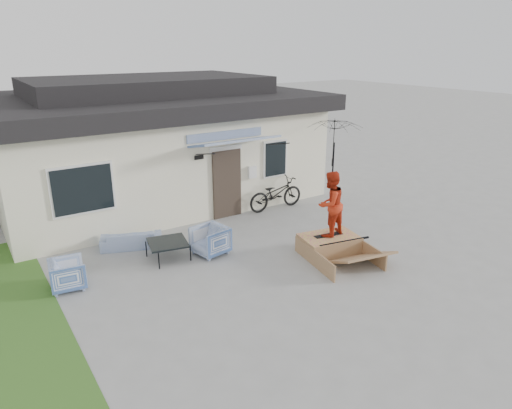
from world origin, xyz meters
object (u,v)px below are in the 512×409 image
armchair_right (210,239)px  skateboard (328,235)px  coffee_table (168,250)px  skate_ramp (329,245)px  loveseat (131,236)px  bicycle (276,190)px  skater (330,203)px  armchair_left (68,273)px  patio_umbrella (334,153)px

armchair_right → skateboard: bearing=47.7°
coffee_table → skate_ramp: size_ratio=0.49×
loveseat → bicycle: 4.94m
coffee_table → loveseat: bearing=113.9°
coffee_table → bicycle: bicycle is taller
skateboard → skater: 0.86m
armchair_right → skate_ramp: (2.55, -1.64, -0.17)m
armchair_left → skateboard: (5.98, -1.76, 0.13)m
armchair_right → coffee_table: armchair_right is taller
armchair_left → bicycle: 7.02m
patio_umbrella → skateboard: patio_umbrella is taller
loveseat → patio_umbrella: 6.88m
armchair_left → armchair_right: 3.43m
coffee_table → bicycle: (4.39, 1.52, 0.40)m
skater → armchair_left: bearing=-26.3°
coffee_table → patio_umbrella: size_ratio=0.42×
armchair_left → skate_ramp: 6.24m
armchair_right → coffee_table: size_ratio=0.88×
coffee_table → patio_umbrella: bearing=7.8°
bicycle → skate_ramp: 3.61m
patio_umbrella → skateboard: 4.02m
patio_umbrella → skater: (-2.63, -2.77, -0.40)m
coffee_table → skate_ramp: bearing=-29.0°
coffee_table → skate_ramp: skate_ramp is taller
loveseat → skater: 5.25m
skater → bicycle: bearing=-113.5°
skate_ramp → skateboard: skateboard is taller
armchair_right → patio_umbrella: size_ratio=0.37×
armchair_left → skateboard: size_ratio=0.95×
armchair_left → skateboard: bearing=-99.4°
bicycle → patio_umbrella: bearing=-109.8°
armchair_right → skateboard: size_ratio=1.05×
armchair_right → bicycle: 3.86m
patio_umbrella → skate_ramp: 4.15m
skate_ramp → skateboard: 0.26m
skate_ramp → skater: skater is taller
loveseat → skater: bearing=163.5°
patio_umbrella → skateboard: (-2.63, -2.77, -1.25)m
patio_umbrella → armchair_right: bearing=-167.2°
armchair_right → coffee_table: 1.08m
armchair_right → skater: size_ratio=0.49×
loveseat → skate_ramp: 5.16m
armchair_right → skate_ramp: size_ratio=0.43×
armchair_left → armchair_right: bearing=-85.7°
armchair_left → skateboard: armchair_left is taller
skate_ramp → skater: (0.01, 0.05, 1.12)m
loveseat → bicycle: bicycle is taller
patio_umbrella → skater: 3.84m
armchair_left → patio_umbrella: patio_umbrella is taller
armchair_right → bicycle: size_ratio=0.41×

